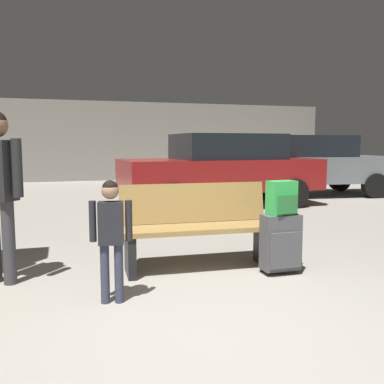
{
  "coord_description": "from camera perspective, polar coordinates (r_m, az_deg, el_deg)",
  "views": [
    {
      "loc": [
        -0.97,
        -2.57,
        1.31
      ],
      "look_at": [
        0.21,
        1.3,
        0.85
      ],
      "focal_mm": 39.74,
      "sensor_mm": 36.0,
      "label": 1
    }
  ],
  "objects": [
    {
      "name": "backpack_bright",
      "position": [
        4.32,
        11.98,
        -0.83
      ],
      "size": [
        0.3,
        0.22,
        0.34
      ],
      "color": "green",
      "rests_on": "suitcase"
    },
    {
      "name": "parked_car_side",
      "position": [
        11.16,
        15.37,
        3.68
      ],
      "size": [
        4.26,
        2.13,
        1.51
      ],
      "color": "slate",
      "rests_on": "ground_plane"
    },
    {
      "name": "parked_car_near",
      "position": [
        8.95,
        4.0,
        3.26
      ],
      "size": [
        4.18,
        1.96,
        1.51
      ],
      "color": "maroon",
      "rests_on": "ground_plane"
    },
    {
      "name": "bench",
      "position": [
        4.48,
        0.79,
        -4.7
      ],
      "size": [
        1.62,
        0.6,
        0.89
      ],
      "color": "#9E7A42",
      "rests_on": "ground_plane"
    },
    {
      "name": "child",
      "position": [
        3.53,
        -10.84,
        -4.78
      ],
      "size": [
        0.34,
        0.22,
        1.02
      ],
      "color": "#33384C",
      "rests_on": "ground_plane"
    },
    {
      "name": "ground_plane",
      "position": [
        6.78,
        -8.42,
        -5.14
      ],
      "size": [
        18.0,
        18.0,
        0.1
      ],
      "primitive_type": "cube",
      "color": "gray"
    },
    {
      "name": "suitcase",
      "position": [
        4.4,
        11.83,
        -6.66
      ],
      "size": [
        0.38,
        0.23,
        0.6
      ],
      "color": "#4C4C51",
      "rests_on": "ground_plane"
    },
    {
      "name": "garage_back_wall",
      "position": [
        15.46,
        -13.45,
        6.67
      ],
      "size": [
        18.0,
        0.12,
        2.8
      ],
      "primitive_type": "cube",
      "color": "gray",
      "rests_on": "ground_plane"
    }
  ]
}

